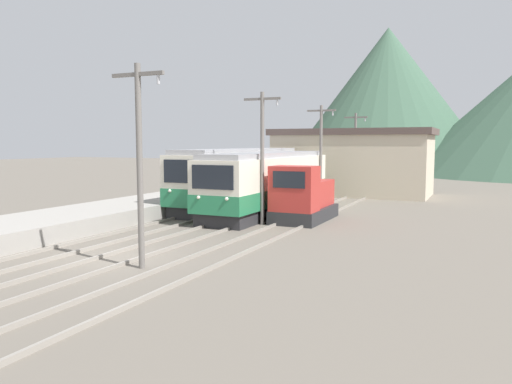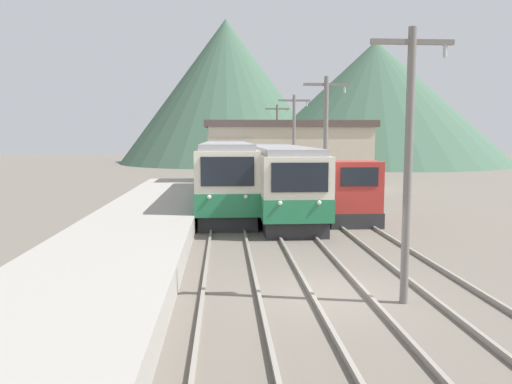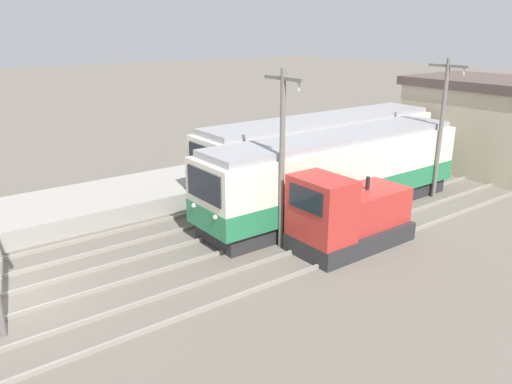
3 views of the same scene
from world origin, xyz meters
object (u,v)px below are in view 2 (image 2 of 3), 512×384
at_px(commuter_train_left, 226,179).
at_px(shunting_locomotive, 347,197).
at_px(catenary_mast_distant, 277,142).
at_px(catenary_mast_mid, 326,147).
at_px(commuter_train_center, 280,183).
at_px(catenary_mast_far, 294,143).
at_px(catenary_mast_near, 409,156).

relative_size(commuter_train_left, shunting_locomotive, 2.90).
bearing_deg(catenary_mast_distant, catenary_mast_mid, -90.00).
height_order(commuter_train_left, shunting_locomotive, commuter_train_left).
xyz_separation_m(commuter_train_center, shunting_locomotive, (3.00, -2.41, -0.47)).
bearing_deg(catenary_mast_mid, catenary_mast_distant, 90.00).
xyz_separation_m(commuter_train_left, commuter_train_center, (2.80, -1.81, -0.08)).
relative_size(commuter_train_left, commuter_train_center, 1.02).
relative_size(commuter_train_center, catenary_mast_mid, 2.07).
bearing_deg(catenary_mast_mid, catenary_mast_far, 90.00).
distance_m(commuter_train_center, catenary_mast_far, 5.98).
distance_m(catenary_mast_near, catenary_mast_far, 19.68).
distance_m(commuter_train_center, shunting_locomotive, 3.88).
bearing_deg(commuter_train_left, commuter_train_center, -32.86).
bearing_deg(commuter_train_left, catenary_mast_mid, -55.30).
xyz_separation_m(commuter_train_left, catenary_mast_near, (4.31, -16.06, 1.91)).
relative_size(commuter_train_center, catenary_mast_near, 2.07).
height_order(commuter_train_center, catenary_mast_mid, catenary_mast_mid).
bearing_deg(catenary_mast_distant, commuter_train_left, -107.75).
bearing_deg(catenary_mast_far, commuter_train_center, -105.52).
bearing_deg(shunting_locomotive, commuter_train_left, 143.98).
xyz_separation_m(commuter_train_left, catenary_mast_mid, (4.31, -6.22, 1.91)).
distance_m(commuter_train_center, catenary_mast_near, 14.47).
distance_m(shunting_locomotive, catenary_mast_far, 8.35).
relative_size(shunting_locomotive, catenary_mast_far, 0.73).
relative_size(catenary_mast_near, catenary_mast_far, 1.00).
bearing_deg(catenary_mast_near, catenary_mast_distant, 90.00).
height_order(commuter_train_left, catenary_mast_mid, catenary_mast_mid).
bearing_deg(shunting_locomotive, catenary_mast_mid, -126.67).
xyz_separation_m(catenary_mast_mid, catenary_mast_far, (0.00, 9.84, 0.00)).
bearing_deg(catenary_mast_distant, commuter_train_center, -95.64).
xyz_separation_m(commuter_train_center, catenary_mast_far, (1.51, 5.43, 1.99)).
distance_m(catenary_mast_near, catenary_mast_distant, 29.52).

